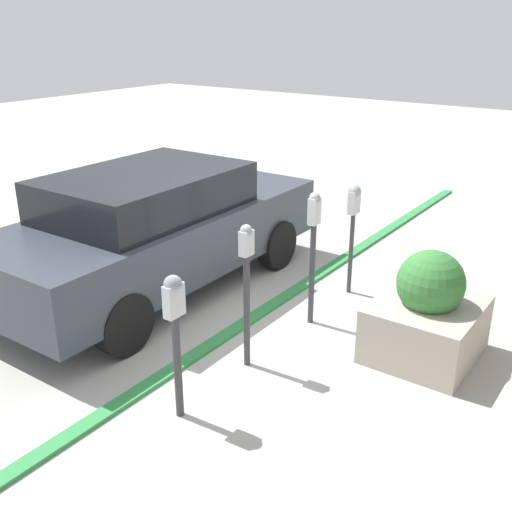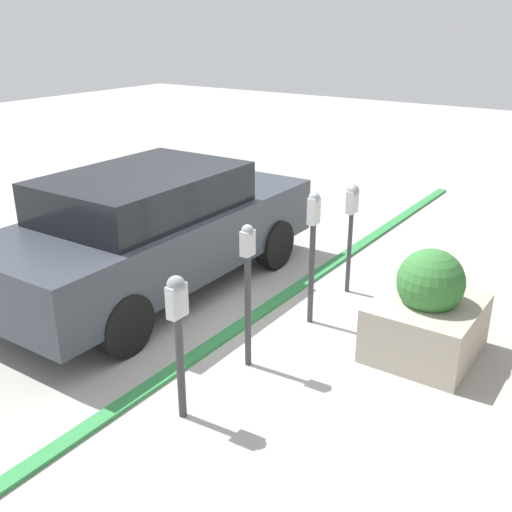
% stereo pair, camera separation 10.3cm
% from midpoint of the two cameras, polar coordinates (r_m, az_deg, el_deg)
% --- Properties ---
extents(ground_plane, '(40.00, 40.00, 0.00)m').
position_cam_midpoint_polar(ground_plane, '(6.88, -0.55, -6.98)').
color(ground_plane, '#ADAAA3').
extents(curb_strip, '(14.17, 0.16, 0.04)m').
position_cam_midpoint_polar(curb_strip, '(6.92, -1.09, -6.65)').
color(curb_strip, '#338C47').
rests_on(curb_strip, ground_plane).
extents(parking_meter_nearest, '(0.19, 0.16, 1.36)m').
position_cam_midpoint_polar(parking_meter_nearest, '(5.08, -7.14, -6.13)').
color(parking_meter_nearest, '#38383D').
rests_on(parking_meter_nearest, ground_plane).
extents(parking_meter_second, '(0.14, 0.12, 1.51)m').
position_cam_midpoint_polar(parking_meter_second, '(5.79, -0.40, -2.00)').
color(parking_meter_second, '#38383D').
rests_on(parking_meter_second, ground_plane).
extents(parking_meter_middle, '(0.15, 0.13, 1.57)m').
position_cam_midpoint_polar(parking_meter_middle, '(6.65, 5.92, 1.66)').
color(parking_meter_middle, '#38383D').
rests_on(parking_meter_middle, ground_plane).
extents(parking_meter_fourth, '(0.18, 0.15, 1.43)m').
position_cam_midpoint_polar(parking_meter_fourth, '(7.50, 9.64, 3.99)').
color(parking_meter_fourth, '#38383D').
rests_on(parking_meter_fourth, ground_plane).
extents(planter_box, '(1.16, 1.02, 1.16)m').
position_cam_midpoint_polar(planter_box, '(6.45, 16.41, -5.42)').
color(planter_box, '#B2A899').
rests_on(planter_box, ground_plane).
extents(parked_car_front, '(4.67, 1.93, 1.59)m').
position_cam_midpoint_polar(parked_car_front, '(7.68, -9.10, 2.70)').
color(parked_car_front, '#383D47').
rests_on(parked_car_front, ground_plane).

